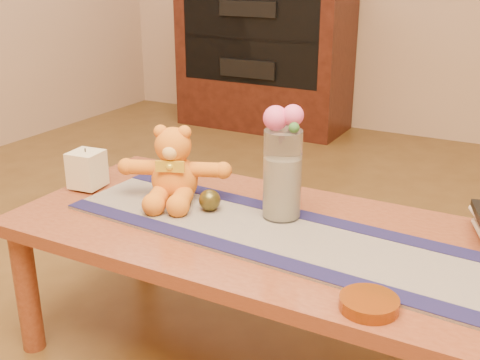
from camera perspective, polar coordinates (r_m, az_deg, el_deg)
The scene contains 26 objects.
floor at distance 1.93m, azimuth 1.36°, elevation -16.63°, with size 5.50×5.50×0.00m, color #573A19.
coffee_table_top at distance 1.70m, azimuth 1.48°, elevation -5.01°, with size 1.40×0.70×0.04m, color maroon.
table_leg_fl at distance 1.97m, azimuth -19.81°, elevation -10.01°, with size 0.07×0.07×0.41m, color maroon.
table_leg_bl at distance 2.34m, azimuth -9.38°, elevation -4.03°, with size 0.07×0.07×0.41m, color maroon.
persian_runner at distance 1.65m, azimuth 2.62°, elevation -4.94°, with size 1.20×0.35×0.01m, color #201946.
runner_border_near at distance 1.54m, azimuth -0.07°, elevation -6.74°, with size 1.20×0.06×0.00m, color #17143E.
runner_border_far at distance 1.77m, azimuth 4.96°, elevation -3.08°, with size 1.20×0.06×0.00m, color #17143E.
teddy_bear at distance 1.84m, azimuth -6.35°, elevation 1.50°, with size 0.33×0.27×0.22m, color orange, non-canonical shape.
pillar_candle at distance 2.01m, azimuth -14.51°, elevation 1.03°, with size 0.10×0.10×0.12m, color beige.
candle_wick at distance 1.99m, azimuth -14.67°, elevation 2.80°, with size 0.00×0.00×0.01m, color black.
glass_vase at distance 1.69m, azimuth 4.09°, elevation 0.54°, with size 0.11×0.11×0.26m, color silver.
potpourri_fill at distance 1.71m, azimuth 4.06°, elevation -0.70°, with size 0.09×0.09×0.18m, color beige.
rose_left at distance 1.64m, azimuth 3.45°, elevation 5.97°, with size 0.07×0.07×0.07m, color #F15591.
rose_right at distance 1.64m, azimuth 5.12°, elevation 6.22°, with size 0.06×0.06×0.06m, color #F15591.
blue_flower_back at distance 1.67m, azimuth 5.04°, elevation 5.94°, with size 0.04×0.04×0.04m, color #445594.
blue_flower_side at distance 1.68m, azimuth 3.57°, elevation 5.74°, with size 0.04×0.04×0.04m, color #445594.
leaf_sprig at distance 1.61m, azimuth 5.22°, elevation 5.04°, with size 0.03×0.03×0.03m, color #33662D.
bronze_ball at distance 1.77m, azimuth -2.94°, elevation -1.95°, with size 0.06×0.06×0.06m, color #473E17.
book_bottom at distance 1.73m, azimuth 22.07°, elevation -5.17°, with size 0.17×0.22×0.02m, color beige.
book_upper at distance 1.71m, azimuth 22.02°, elevation -3.97°, with size 0.17×0.22×0.02m, color beige.
amber_dish at distance 1.34m, azimuth 12.30°, elevation -11.54°, with size 0.13×0.13×0.03m, color #BF5914.
media_cabinet at distance 4.34m, azimuth 2.35°, elevation 12.29°, with size 1.20×0.50×1.10m, color black.
cabinet_cavity at distance 4.12m, azimuth 0.88°, elevation 13.41°, with size 1.02×0.03×0.61m, color black.
cabinet_shelf at distance 4.19m, azimuth 1.43°, elevation 13.53°, with size 1.02×0.20×0.03m, color black.
stereo_upper at distance 4.19m, azimuth 1.59°, elevation 16.25°, with size 0.42×0.28×0.10m, color black.
stereo_lower at distance 4.24m, azimuth 1.54°, elevation 10.90°, with size 0.42×0.28×0.12m, color black.
Camera 1 is at (0.70, -1.37, 1.16)m, focal length 44.36 mm.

